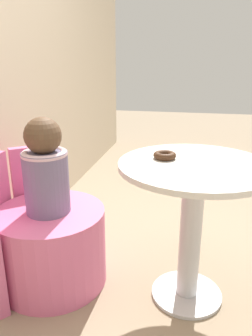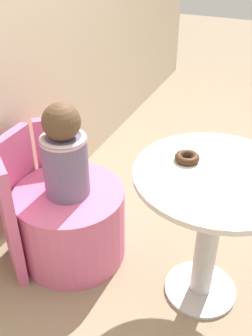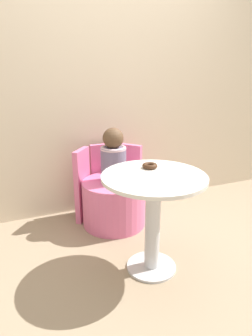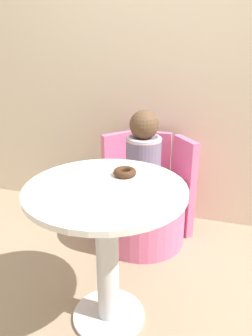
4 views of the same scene
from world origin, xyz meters
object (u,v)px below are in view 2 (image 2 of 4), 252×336
at_px(donut, 187,157).
at_px(child_figure, 64,153).
at_px(round_table, 212,211).
at_px(tub_chair, 71,223).

bearing_deg(donut, child_figure, 96.02).
bearing_deg(donut, round_table, -105.57).
relative_size(round_table, child_figure, 1.47).
xyz_separation_m(tub_chair, child_figure, (0.00, -0.00, 0.43)).
height_order(tub_chair, child_figure, child_figure).
xyz_separation_m(round_table, child_figure, (-0.02, 0.72, 0.13)).
bearing_deg(tub_chair, donut, -83.98).
height_order(child_figure, donut, child_figure).
bearing_deg(round_table, donut, 74.43).
xyz_separation_m(round_table, tub_chair, (-0.02, 0.72, -0.30)).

